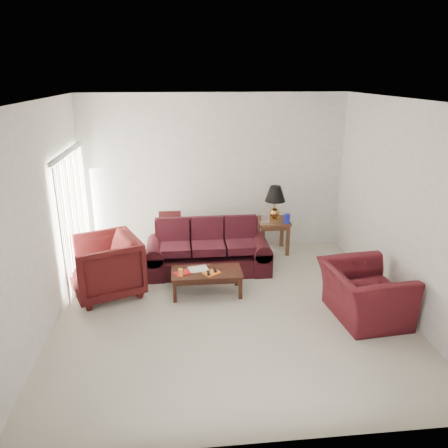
# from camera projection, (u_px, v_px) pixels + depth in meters

# --- Properties ---
(floor) EXTENTS (5.00, 5.00, 0.00)m
(floor) POSITION_uv_depth(u_px,v_px,m) (230.00, 309.00, 6.49)
(floor) COLOR #B9B19E
(floor) RESTS_ON ground
(blinds) EXTENTS (0.10, 2.00, 2.16)m
(blinds) POSITION_uv_depth(u_px,v_px,m) (74.00, 218.00, 7.12)
(blinds) COLOR silver
(blinds) RESTS_ON ground
(sofa) EXTENTS (2.18, 1.00, 0.88)m
(sofa) POSITION_uv_depth(u_px,v_px,m) (208.00, 248.00, 7.62)
(sofa) COLOR black
(sofa) RESTS_ON ground
(throw_pillow) EXTENTS (0.42, 0.21, 0.42)m
(throw_pillow) POSITION_uv_depth(u_px,v_px,m) (170.00, 222.00, 8.14)
(throw_pillow) COLOR black
(throw_pillow) RESTS_ON sofa
(end_table) EXTENTS (0.63, 0.63, 0.65)m
(end_table) POSITION_uv_depth(u_px,v_px,m) (273.00, 236.00, 8.52)
(end_table) COLOR #483219
(end_table) RESTS_ON ground
(table_lamp) EXTENTS (0.46, 0.46, 0.66)m
(table_lamp) POSITION_uv_depth(u_px,v_px,m) (275.00, 203.00, 8.35)
(table_lamp) COLOR #BC823B
(table_lamp) RESTS_ON end_table
(clock) EXTENTS (0.16, 0.09, 0.16)m
(clock) POSITION_uv_depth(u_px,v_px,m) (265.00, 218.00, 8.26)
(clock) COLOR white
(clock) RESTS_ON end_table
(blue_canister) EXTENTS (0.12, 0.12, 0.18)m
(blue_canister) POSITION_uv_depth(u_px,v_px,m) (287.00, 218.00, 8.21)
(blue_canister) COLOR #1B20B3
(blue_canister) RESTS_ON end_table
(picture_frame) EXTENTS (0.12, 0.15, 0.05)m
(picture_frame) POSITION_uv_depth(u_px,v_px,m) (263.00, 214.00, 8.53)
(picture_frame) COLOR silver
(picture_frame) RESTS_ON end_table
(floor_lamp) EXTENTS (0.31, 0.31, 1.77)m
(floor_lamp) POSITION_uv_depth(u_px,v_px,m) (101.00, 216.00, 7.90)
(floor_lamp) COLOR white
(floor_lamp) RESTS_ON ground
(armchair_left) EXTENTS (1.35, 1.33, 0.95)m
(armchair_left) POSITION_uv_depth(u_px,v_px,m) (105.00, 266.00, 6.80)
(armchair_left) COLOR #3C0D0E
(armchair_left) RESTS_ON ground
(armchair_right) EXTENTS (1.13, 1.26, 0.76)m
(armchair_right) POSITION_uv_depth(u_px,v_px,m) (364.00, 293.00, 6.18)
(armchair_right) COLOR #461016
(armchair_right) RESTS_ON ground
(coffee_table) EXTENTS (1.20, 0.80, 0.39)m
(coffee_table) POSITION_uv_depth(u_px,v_px,m) (207.00, 282.00, 6.90)
(coffee_table) COLOR black
(coffee_table) RESTS_ON ground
(magazine_red) EXTENTS (0.31, 0.28, 0.01)m
(magazine_red) POSITION_uv_depth(u_px,v_px,m) (183.00, 273.00, 6.76)
(magazine_red) COLOR red
(magazine_red) RESTS_ON coffee_table
(magazine_white) EXTENTS (0.34, 0.28, 0.02)m
(magazine_white) POSITION_uv_depth(u_px,v_px,m) (198.00, 269.00, 6.89)
(magazine_white) COLOR white
(magazine_white) RESTS_ON coffee_table
(magazine_orange) EXTENTS (0.31, 0.30, 0.01)m
(magazine_orange) POSITION_uv_depth(u_px,v_px,m) (212.00, 273.00, 6.77)
(magazine_orange) COLOR orange
(magazine_orange) RESTS_ON coffee_table
(remote_a) EXTENTS (0.04, 0.15, 0.02)m
(remote_a) POSITION_uv_depth(u_px,v_px,m) (209.00, 273.00, 6.72)
(remote_a) COLOR black
(remote_a) RESTS_ON coffee_table
(remote_b) EXTENTS (0.06, 0.15, 0.02)m
(remote_b) POSITION_uv_depth(u_px,v_px,m) (215.00, 270.00, 6.82)
(remote_b) COLOR black
(remote_b) RESTS_ON coffee_table
(yellow_glass) EXTENTS (0.08, 0.08, 0.12)m
(yellow_glass) POSITION_uv_depth(u_px,v_px,m) (181.00, 273.00, 6.65)
(yellow_glass) COLOR #FFB338
(yellow_glass) RESTS_ON coffee_table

